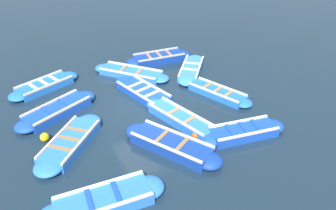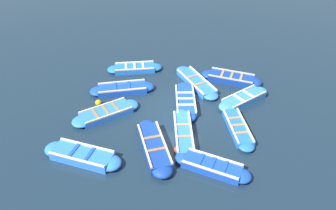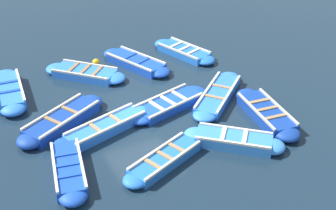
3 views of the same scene
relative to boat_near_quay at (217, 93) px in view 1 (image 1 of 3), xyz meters
name	(u,v)px [view 1 (image 1 of 3)]	position (x,y,z in m)	size (l,w,h in m)	color
ground_plane	(145,107)	(0.65, 3.16, -0.15)	(120.00, 120.00, 0.00)	#162838
boat_near_quay	(217,93)	(0.00, 0.00, 0.00)	(3.35, 1.89, 0.36)	blue
boat_end_of_row	(131,73)	(3.52, 2.57, 0.00)	(3.52, 3.17, 0.35)	blue
boat_tucked	(172,145)	(-2.23, 3.49, 0.05)	(3.71, 2.58, 0.45)	navy
boat_drifting	(70,142)	(-0.42, 6.50, 0.01)	(3.15, 3.16, 0.39)	blue
boat_centre	(181,119)	(-1.03, 2.42, 0.02)	(3.71, 1.69, 0.40)	blue
boat_mid_row	(243,132)	(-2.79, 0.85, 0.03)	(1.39, 3.35, 0.41)	#1947B7
boat_broadside	(143,92)	(1.54, 2.82, 0.00)	(3.66, 1.77, 0.36)	#1947B7
boat_far_corner	(45,86)	(4.19, 6.50, 0.01)	(1.96, 3.43, 0.37)	blue
boat_outer_left	(57,110)	(1.82, 6.45, 0.03)	(2.22, 3.62, 0.41)	#1947B7
boat_alongside	(159,58)	(4.33, 0.65, 0.05)	(1.28, 3.60, 0.45)	navy
boat_outer_right	(104,201)	(-3.49, 6.33, 0.05)	(1.21, 3.66, 0.45)	blue
boat_bow_out	(191,69)	(2.41, -0.16, 0.03)	(3.03, 2.79, 0.42)	#3884E0
buoy_orange_near	(73,97)	(2.64, 5.63, -0.01)	(0.27, 0.27, 0.27)	silver
buoy_yellow_far	(45,137)	(0.31, 7.22, 0.01)	(0.33, 0.33, 0.33)	#EAB214
buoy_white_drifting	(195,136)	(-2.12, 2.46, 0.00)	(0.31, 0.31, 0.31)	#E05119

